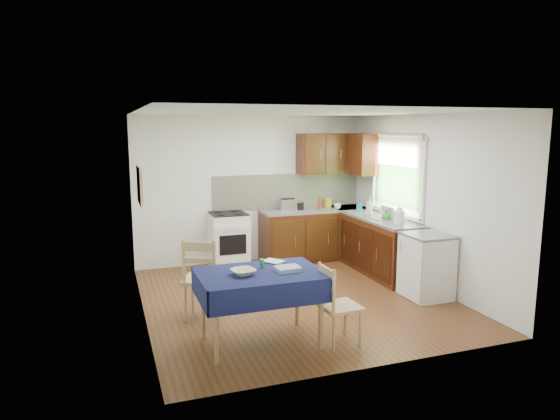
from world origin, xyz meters
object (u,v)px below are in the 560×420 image
object	(u,v)px
chair_near	(336,303)
sandwich_press	(294,205)
dining_table	(260,282)
dish_rack	(388,218)
toaster	(288,205)
chair_far	(202,276)
kettle	(399,216)

from	to	relation	value
chair_near	sandwich_press	size ratio (longest dim) A/B	3.36
dining_table	dish_rack	size ratio (longest dim) A/B	2.95
chair_near	toaster	world-z (taller)	toaster
chair_far	kettle	bearing A→B (deg)	-148.73
chair_near	kettle	xyz separation A→B (m)	(1.81, 1.65, 0.54)
dish_rack	kettle	size ratio (longest dim) A/B	1.73
dining_table	kettle	distance (m)	2.91
dining_table	chair_far	distance (m)	1.03
chair_far	toaster	bearing A→B (deg)	-108.75
sandwich_press	kettle	world-z (taller)	kettle
chair_near	kettle	bearing A→B (deg)	-50.82
dining_table	sandwich_press	distance (m)	3.45
sandwich_press	kettle	bearing A→B (deg)	-51.83
toaster	dish_rack	bearing A→B (deg)	-27.23
chair_far	toaster	xyz separation A→B (m)	(1.88, 2.10, 0.46)
kettle	chair_far	bearing A→B (deg)	-171.79
dining_table	sandwich_press	world-z (taller)	sandwich_press
toaster	dish_rack	world-z (taller)	toaster
chair_near	dish_rack	world-z (taller)	dish_rack
toaster	kettle	bearing A→B (deg)	-34.65
chair_near	sandwich_press	bearing A→B (deg)	-16.70
chair_far	sandwich_press	size ratio (longest dim) A/B	3.82
chair_near	toaster	bearing A→B (deg)	-14.66
toaster	dish_rack	size ratio (longest dim) A/B	0.63
kettle	dish_rack	bearing A→B (deg)	85.21
dining_table	chair_near	xyz separation A→B (m)	(0.75, -0.30, -0.22)
dish_rack	kettle	bearing A→B (deg)	-101.02
sandwich_press	dish_rack	xyz separation A→B (m)	(1.03, -1.36, -0.05)
chair_far	sandwich_press	xyz separation A→B (m)	(2.02, 2.15, 0.44)
chair_near	dish_rack	xyz separation A→B (m)	(1.84, 2.01, 0.45)
dining_table	kettle	world-z (taller)	kettle
chair_far	sandwich_press	bearing A→B (deg)	-110.05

